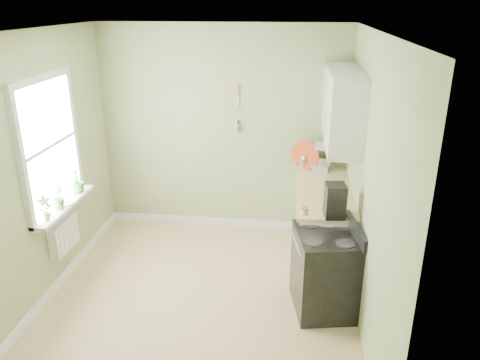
# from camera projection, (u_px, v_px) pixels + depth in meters

# --- Properties ---
(floor) EXTENTS (3.20, 3.60, 0.02)m
(floor) POSITION_uv_depth(u_px,v_px,m) (200.00, 302.00, 4.90)
(floor) COLOR tan
(floor) RESTS_ON ground
(ceiling) EXTENTS (3.20, 3.60, 0.02)m
(ceiling) POSITION_uv_depth(u_px,v_px,m) (190.00, 30.00, 3.92)
(ceiling) COLOR white
(ceiling) RESTS_ON wall_back
(wall_back) EXTENTS (3.20, 0.02, 2.70)m
(wall_back) POSITION_uv_depth(u_px,v_px,m) (223.00, 131.00, 6.09)
(wall_back) COLOR #9BA772
(wall_back) RESTS_ON floor
(wall_left) EXTENTS (0.02, 3.60, 2.70)m
(wall_left) POSITION_uv_depth(u_px,v_px,m) (34.00, 174.00, 4.58)
(wall_left) COLOR #9BA772
(wall_left) RESTS_ON floor
(wall_right) EXTENTS (0.02, 3.60, 2.70)m
(wall_right) POSITION_uv_depth(u_px,v_px,m) (369.00, 188.00, 4.24)
(wall_right) COLOR #9BA772
(wall_right) RESTS_ON floor
(base_cabinets) EXTENTS (0.60, 1.60, 0.87)m
(base_cabinets) POSITION_uv_depth(u_px,v_px,m) (323.00, 227.00, 5.53)
(base_cabinets) COLOR white
(base_cabinets) RESTS_ON floor
(countertop) EXTENTS (0.64, 1.60, 0.04)m
(countertop) POSITION_uv_depth(u_px,v_px,m) (325.00, 191.00, 5.37)
(countertop) COLOR #D8BD84
(countertop) RESTS_ON base_cabinets
(upper_cabinets) EXTENTS (0.35, 1.40, 0.80)m
(upper_cabinets) POSITION_uv_depth(u_px,v_px,m) (342.00, 107.00, 5.10)
(upper_cabinets) COLOR white
(upper_cabinets) RESTS_ON wall_right
(window) EXTENTS (0.06, 1.14, 1.44)m
(window) POSITION_uv_depth(u_px,v_px,m) (49.00, 146.00, 4.79)
(window) COLOR white
(window) RESTS_ON wall_left
(window_sill) EXTENTS (0.18, 1.14, 0.04)m
(window_sill) POSITION_uv_depth(u_px,v_px,m) (64.00, 206.00, 5.02)
(window_sill) COLOR white
(window_sill) RESTS_ON wall_left
(radiator) EXTENTS (0.12, 0.50, 0.35)m
(radiator) POSITION_uv_depth(u_px,v_px,m) (64.00, 235.00, 5.10)
(radiator) COLOR white
(radiator) RESTS_ON wall_left
(wall_utensils) EXTENTS (0.02, 0.14, 0.58)m
(wall_utensils) POSITION_uv_depth(u_px,v_px,m) (238.00, 116.00, 5.96)
(wall_utensils) COLOR #D8BD84
(wall_utensils) RESTS_ON wall_back
(stove) EXTENTS (0.71, 0.77, 0.95)m
(stove) POSITION_uv_depth(u_px,v_px,m) (325.00, 271.00, 4.66)
(stove) COLOR black
(stove) RESTS_ON floor
(stand_mixer) EXTENTS (0.33, 0.40, 0.43)m
(stand_mixer) POSITION_uv_depth(u_px,v_px,m) (324.00, 155.00, 5.98)
(stand_mixer) COLOR #B2B2B7
(stand_mixer) RESTS_ON countertop
(kettle) EXTENTS (0.17, 0.10, 0.17)m
(kettle) POSITION_uv_depth(u_px,v_px,m) (303.00, 162.00, 6.02)
(kettle) COLOR silver
(kettle) RESTS_ON countertop
(coffee_maker) EXTENTS (0.22, 0.23, 0.34)m
(coffee_maker) POSITION_uv_depth(u_px,v_px,m) (335.00, 201.00, 4.65)
(coffee_maker) COLOR black
(coffee_maker) RESTS_ON countertop
(red_tray) EXTENTS (0.37, 0.19, 0.37)m
(red_tray) POSITION_uv_depth(u_px,v_px,m) (305.00, 155.00, 5.99)
(red_tray) COLOR #C34220
(red_tray) RESTS_ON countertop
(jar) EXTENTS (0.07, 0.07, 0.08)m
(jar) POSITION_uv_depth(u_px,v_px,m) (305.00, 211.00, 4.72)
(jar) COLOR #AFA190
(jar) RESTS_ON countertop
(plant_a) EXTENTS (0.16, 0.17, 0.26)m
(plant_a) POSITION_uv_depth(u_px,v_px,m) (45.00, 208.00, 4.60)
(plant_a) COLOR #418032
(plant_a) RESTS_ON window_sill
(plant_b) EXTENTS (0.18, 0.19, 0.28)m
(plant_b) POSITION_uv_depth(u_px,v_px,m) (58.00, 197.00, 4.85)
(plant_b) COLOR #418032
(plant_b) RESTS_ON window_sill
(plant_c) EXTENTS (0.17, 0.17, 0.29)m
(plant_c) POSITION_uv_depth(u_px,v_px,m) (77.00, 180.00, 5.27)
(plant_c) COLOR #418032
(plant_c) RESTS_ON window_sill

